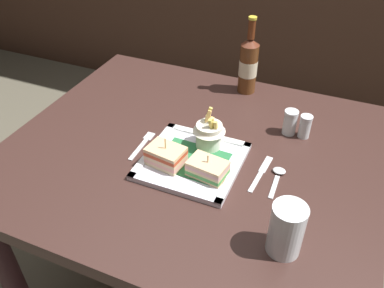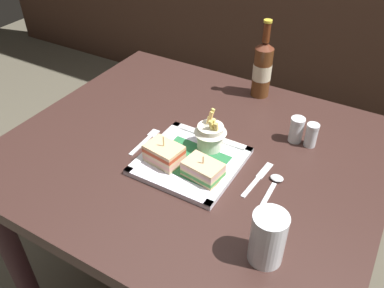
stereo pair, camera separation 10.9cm
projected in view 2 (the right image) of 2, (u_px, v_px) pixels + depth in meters
The scene contains 12 objects.
dining_table at pixel (193, 176), 1.21m from camera, with size 1.05×0.91×0.74m.
square_plate at pixel (191, 161), 1.09m from camera, with size 0.26×0.26×0.02m.
sandwich_half_left at pixel (164, 154), 1.07m from camera, with size 0.11×0.08×0.08m.
sandwich_half_right at pixel (203, 170), 1.02m from camera, with size 0.11×0.08×0.07m.
fries_cup at pixel (210, 133), 1.10m from camera, with size 0.09×0.09×0.11m.
beer_bottle at pixel (262, 68), 1.32m from camera, with size 0.06×0.06×0.26m.
water_glass at pixel (267, 241), 0.81m from camera, with size 0.07×0.07×0.13m.
fork at pixel (146, 140), 1.17m from camera, with size 0.02×0.14×0.00m.
knife at pixel (259, 178), 1.04m from camera, with size 0.03×0.16×0.00m.
spoon at pixel (275, 182), 1.03m from camera, with size 0.04×0.12×0.01m.
salt_shaker at pixel (296, 131), 1.15m from camera, with size 0.04×0.04×0.08m.
pepper_shaker at pixel (311, 136), 1.14m from camera, with size 0.04×0.04×0.07m.
Camera 2 is at (0.45, -0.78, 1.45)m, focal length 37.24 mm.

